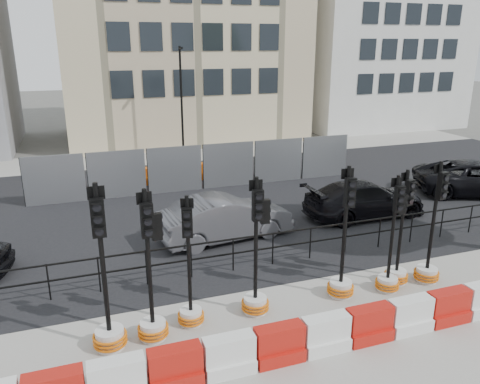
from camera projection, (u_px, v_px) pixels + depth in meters
name	position (u px, v px, depth m)	size (l,w,h in m)	color
ground	(290.00, 284.00, 12.47)	(120.00, 120.00, 0.00)	#51514C
sidewalk_near	(351.00, 350.00, 9.77)	(40.00, 6.00, 0.02)	gray
road	(216.00, 203.00, 18.76)	(40.00, 14.00, 0.03)	black
sidewalk_far	(171.00, 155.00, 26.86)	(40.00, 4.00, 0.02)	gray
building_white	(374.00, 17.00, 35.17)	(12.00, 9.06, 16.00)	silver
kerb_railing	(273.00, 243.00, 13.34)	(18.00, 0.04, 1.00)	black
heras_fencing	(188.00, 171.00, 20.84)	(14.33, 1.72, 2.00)	gray
lamp_post_far	(182.00, 100.00, 25.12)	(0.12, 0.56, 6.00)	black
barrier_row	(347.00, 330.00, 9.84)	(16.75, 0.50, 0.80)	red
traffic_signal_a	(108.00, 317.00, 9.63)	(0.72, 0.72, 3.64)	silver
traffic_signal_b	(152.00, 305.00, 9.93)	(0.67, 0.67, 3.41)	silver
traffic_signal_c	(190.00, 300.00, 10.50)	(0.61, 0.61, 3.09)	silver
traffic_signal_d	(256.00, 282.00, 10.91)	(0.66, 0.66, 3.36)	silver
traffic_signal_e	(342.00, 271.00, 11.67)	(0.67, 0.67, 3.42)	silver
traffic_signal_f	(390.00, 265.00, 11.92)	(0.61, 0.61, 3.11)	silver
traffic_signal_g	(398.00, 261.00, 12.34)	(0.62, 0.62, 3.14)	silver
traffic_signal_h	(429.00, 258.00, 12.40)	(0.66, 0.66, 3.34)	silver
car_b	(225.00, 218.00, 15.16)	(4.58, 2.13, 1.45)	#4E4E53
car_c	(365.00, 199.00, 17.16)	(4.62, 1.89, 1.34)	black
car_d	(478.00, 178.00, 19.70)	(5.64, 4.18, 1.42)	black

